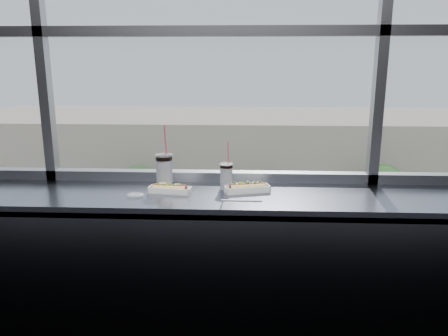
{
  "coord_description": "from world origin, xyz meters",
  "views": [
    {
      "loc": [
        0.22,
        -1.14,
        1.83
      ],
      "look_at": [
        0.1,
        1.23,
        1.25
      ],
      "focal_mm": 35.0,
      "sensor_mm": 36.0,
      "label": 1
    }
  ],
  "objects_px": {
    "car_far_a": "(79,241)",
    "car_near_b": "(134,310)",
    "wrapper": "(136,195)",
    "loose_straw": "(242,200)",
    "car_near_d": "(420,319)",
    "car_far_c": "(403,248)",
    "hotdog_tray_right": "(247,188)",
    "tree_center": "(259,194)",
    "tree_right": "(381,189)",
    "hotdog_tray_left": "(170,189)",
    "soda_cup_left": "(164,169)",
    "tree_left": "(139,188)",
    "soda_cup_right": "(226,175)",
    "pedestrian_a": "(173,225)",
    "pedestrian_d": "(347,221)",
    "pedestrian_b": "(201,226)",
    "car_far_b": "(272,246)"
  },
  "relations": [
    {
      "from": "pedestrian_b",
      "to": "car_near_d",
      "type": "bearing_deg",
      "value": 135.79
    },
    {
      "from": "hotdog_tray_left",
      "to": "pedestrian_a",
      "type": "relative_size",
      "value": 0.11
    },
    {
      "from": "loose_straw",
      "to": "tree_center",
      "type": "distance_m",
      "value": 29.74
    },
    {
      "from": "hotdog_tray_right",
      "to": "tree_center",
      "type": "bearing_deg",
      "value": 73.15
    },
    {
      "from": "pedestrian_b",
      "to": "wrapper",
      "type": "bearing_deg",
      "value": 95.18
    },
    {
      "from": "hotdog_tray_right",
      "to": "soda_cup_right",
      "type": "relative_size",
      "value": 0.93
    },
    {
      "from": "car_near_d",
      "to": "car_near_b",
      "type": "distance_m",
      "value": 13.61
    },
    {
      "from": "hotdog_tray_right",
      "to": "wrapper",
      "type": "height_order",
      "value": "hotdog_tray_right"
    },
    {
      "from": "car_far_b",
      "to": "pedestrian_d",
      "type": "bearing_deg",
      "value": -51.77
    },
    {
      "from": "loose_straw",
      "to": "car_near_b",
      "type": "distance_m",
      "value": 20.44
    },
    {
      "from": "hotdog_tray_right",
      "to": "car_far_b",
      "type": "xyz_separation_m",
      "value": [
        1.82,
        24.24,
        -11.04
      ]
    },
    {
      "from": "car_far_a",
      "to": "car_near_b",
      "type": "distance_m",
      "value": 9.85
    },
    {
      "from": "hotdog_tray_right",
      "to": "pedestrian_d",
      "type": "distance_m",
      "value": 32.38
    },
    {
      "from": "wrapper",
      "to": "pedestrian_a",
      "type": "xyz_separation_m",
      "value": [
        -4.6,
        27.56,
        -10.96
      ]
    },
    {
      "from": "car_near_d",
      "to": "car_far_c",
      "type": "xyz_separation_m",
      "value": [
        1.98,
        8.0,
        0.09
      ]
    },
    {
      "from": "hotdog_tray_right",
      "to": "car_far_c",
      "type": "distance_m",
      "value": 28.54
    },
    {
      "from": "tree_left",
      "to": "pedestrian_a",
      "type": "bearing_deg",
      "value": -17.18
    },
    {
      "from": "wrapper",
      "to": "pedestrian_b",
      "type": "distance_m",
      "value": 29.67
    },
    {
      "from": "soda_cup_left",
      "to": "tree_left",
      "type": "height_order",
      "value": "soda_cup_left"
    },
    {
      "from": "wrapper",
      "to": "loose_straw",
      "type": "bearing_deg",
      "value": -4.66
    },
    {
      "from": "hotdog_tray_left",
      "to": "hotdog_tray_right",
      "type": "height_order",
      "value": "hotdog_tray_right"
    },
    {
      "from": "hotdog_tray_left",
      "to": "tree_right",
      "type": "xyz_separation_m",
      "value": [
        10.29,
        28.27,
        -8.26
      ]
    },
    {
      "from": "hotdog_tray_right",
      "to": "loose_straw",
      "type": "distance_m",
      "value": 0.17
    },
    {
      "from": "hotdog_tray_left",
      "to": "tree_center",
      "type": "xyz_separation_m",
      "value": [
        1.5,
        28.27,
        -8.75
      ]
    },
    {
      "from": "loose_straw",
      "to": "car_far_c",
      "type": "relative_size",
      "value": 0.04
    },
    {
      "from": "car_far_a",
      "to": "pedestrian_a",
      "type": "distance_m",
      "value": 6.63
    },
    {
      "from": "hotdog_tray_left",
      "to": "pedestrian_b",
      "type": "xyz_separation_m",
      "value": [
        -2.67,
        27.38,
        -10.96
      ]
    },
    {
      "from": "soda_cup_right",
      "to": "tree_right",
      "type": "xyz_separation_m",
      "value": [
        9.97,
        28.17,
        -8.32
      ]
    },
    {
      "from": "tree_left",
      "to": "pedestrian_d",
      "type": "bearing_deg",
      "value": 4.2
    },
    {
      "from": "soda_cup_right",
      "to": "car_far_c",
      "type": "height_order",
      "value": "soda_cup_right"
    },
    {
      "from": "wrapper",
      "to": "car_near_d",
      "type": "distance_m",
      "value": 21.69
    },
    {
      "from": "soda_cup_left",
      "to": "car_far_a",
      "type": "height_order",
      "value": "soda_cup_left"
    },
    {
      "from": "wrapper",
      "to": "pedestrian_a",
      "type": "bearing_deg",
      "value": 99.49
    },
    {
      "from": "car_near_b",
      "to": "pedestrian_d",
      "type": "xyz_separation_m",
      "value": [
        13.12,
        13.15,
        -0.12
      ]
    },
    {
      "from": "soda_cup_left",
      "to": "tree_left",
      "type": "relative_size",
      "value": 0.07
    },
    {
      "from": "pedestrian_b",
      "to": "tree_right",
      "type": "xyz_separation_m",
      "value": [
        12.96,
        0.89,
        2.7
      ]
    },
    {
      "from": "car_far_a",
      "to": "tree_left",
      "type": "relative_size",
      "value": 1.18
    },
    {
      "from": "car_near_b",
      "to": "soda_cup_right",
      "type": "bearing_deg",
      "value": -158.33
    },
    {
      "from": "tree_center",
      "to": "pedestrian_a",
      "type": "bearing_deg",
      "value": -172.73
    },
    {
      "from": "wrapper",
      "to": "tree_center",
      "type": "bearing_deg",
      "value": 86.61
    },
    {
      "from": "tree_left",
      "to": "tree_center",
      "type": "relative_size",
      "value": 1.09
    },
    {
      "from": "wrapper",
      "to": "car_far_a",
      "type": "distance_m",
      "value": 28.68
    },
    {
      "from": "hotdog_tray_left",
      "to": "car_near_d",
      "type": "bearing_deg",
      "value": 70.17
    },
    {
      "from": "car_near_b",
      "to": "tree_right",
      "type": "height_order",
      "value": "tree_right"
    },
    {
      "from": "car_far_a",
      "to": "pedestrian_d",
      "type": "relative_size",
      "value": 3.38
    },
    {
      "from": "pedestrian_a",
      "to": "tree_center",
      "type": "xyz_separation_m",
      "value": [
        6.28,
        0.8,
        2.22
      ]
    },
    {
      "from": "pedestrian_d",
      "to": "pedestrian_b",
      "type": "distance_m",
      "value": 11.12
    },
    {
      "from": "hotdog_tray_right",
      "to": "car_far_a",
      "type": "distance_m",
      "value": 28.81
    },
    {
      "from": "car_near_d",
      "to": "tree_right",
      "type": "bearing_deg",
      "value": -7.74
    },
    {
      "from": "car_far_b",
      "to": "car_far_a",
      "type": "xyz_separation_m",
      "value": [
        -12.86,
        0.0,
        0.04
      ]
    }
  ]
}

